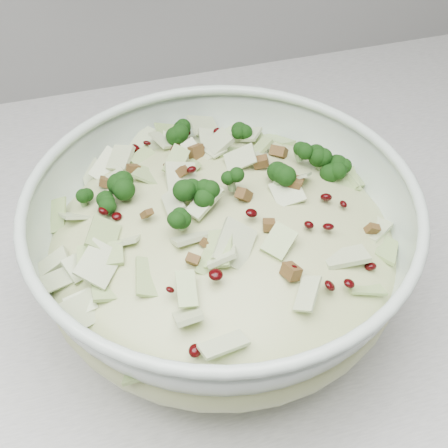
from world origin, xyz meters
name	(u,v)px	position (x,y,z in m)	size (l,w,h in m)	color
mixing_bowl	(222,249)	(-0.52, 1.60, 0.96)	(0.36, 0.36, 0.13)	silver
salad	(222,232)	(-0.52, 1.60, 0.99)	(0.34, 0.34, 0.13)	beige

